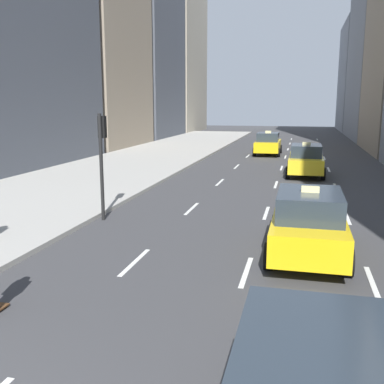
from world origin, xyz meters
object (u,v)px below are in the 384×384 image
Objects in this scene: taxi_second at (308,223)px; taxi_third at (306,160)px; traffic_light_pole at (102,149)px; taxi_lead at (268,143)px.

taxi_third is (0.00, 13.68, 0.00)m from taxi_second.
taxi_third is at bearing 90.00° from taxi_second.
taxi_lead is at bearing 79.57° from traffic_light_pole.
taxi_second is 13.68m from taxi_third.
traffic_light_pole is at bearing -100.43° from taxi_lead.
traffic_light_pole is at bearing -120.46° from taxi_third.
traffic_light_pole reaches higher than taxi_third.
traffic_light_pole is (-6.75, -11.48, 1.53)m from taxi_third.
taxi_second is at bearing -83.25° from taxi_lead.
taxi_lead and taxi_third have the same top height.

